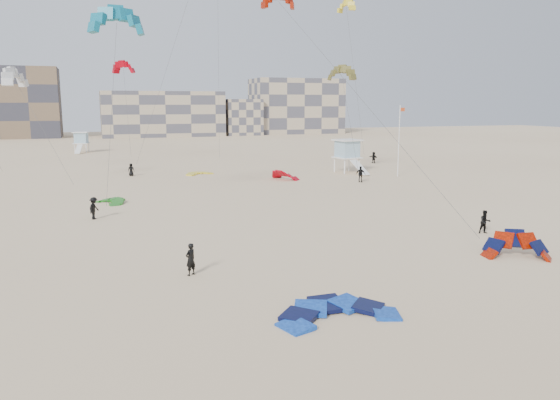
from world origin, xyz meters
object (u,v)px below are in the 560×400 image
object	(u,v)px
kite_ground_orange	(516,257)
kitesurfer_main	(191,259)
lifeguard_tower_near	(347,156)
kite_ground_blue	(337,317)

from	to	relation	value
kite_ground_orange	kitesurfer_main	world-z (taller)	kite_ground_orange
kitesurfer_main	lifeguard_tower_near	bearing A→B (deg)	-160.70
kitesurfer_main	kite_ground_blue	bearing A→B (deg)	87.70
kite_ground_blue	lifeguard_tower_near	bearing A→B (deg)	63.73
kitesurfer_main	kite_ground_orange	bearing A→B (deg)	136.81
lifeguard_tower_near	kite_ground_orange	bearing A→B (deg)	-110.99
kite_ground_blue	lifeguard_tower_near	distance (m)	48.96
kite_ground_orange	kitesurfer_main	size ratio (longest dim) A/B	2.17
kite_ground_blue	kite_ground_orange	world-z (taller)	kite_ground_orange
kite_ground_blue	kitesurfer_main	distance (m)	9.01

